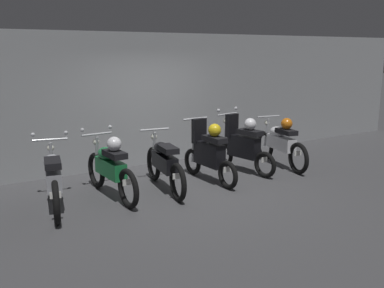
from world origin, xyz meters
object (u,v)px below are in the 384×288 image
at_px(motorbike_slot_2, 164,163).
at_px(motorbike_slot_3, 209,152).
at_px(motorbike_slot_0, 53,178).
at_px(motorbike_slot_4, 243,145).
at_px(motorbike_slot_5, 281,142).
at_px(motorbike_slot_1, 110,167).

height_order(motorbike_slot_2, motorbike_slot_3, motorbike_slot_3).
height_order(motorbike_slot_0, motorbike_slot_3, motorbike_slot_3).
xyz_separation_m(motorbike_slot_0, motorbike_slot_4, (3.86, 0.16, 0.08)).
bearing_deg(motorbike_slot_5, motorbike_slot_3, -176.43).
bearing_deg(motorbike_slot_5, motorbike_slot_2, -177.22).
bearing_deg(motorbike_slot_2, motorbike_slot_4, 6.30).
relative_size(motorbike_slot_1, motorbike_slot_5, 1.01).
bearing_deg(motorbike_slot_0, motorbike_slot_3, -0.65).
height_order(motorbike_slot_1, motorbike_slot_4, motorbike_slot_4).
distance_m(motorbike_slot_1, motorbike_slot_2, 0.98).
bearing_deg(motorbike_slot_3, motorbike_slot_5, 3.57).
bearing_deg(motorbike_slot_1, motorbike_slot_3, -2.47).
distance_m(motorbike_slot_2, motorbike_slot_5, 2.90).
height_order(motorbike_slot_1, motorbike_slot_5, motorbike_slot_1).
height_order(motorbike_slot_4, motorbike_slot_5, motorbike_slot_4).
xyz_separation_m(motorbike_slot_0, motorbike_slot_2, (1.93, -0.05, -0.00)).
bearing_deg(motorbike_slot_0, motorbike_slot_1, 2.99).
bearing_deg(motorbike_slot_0, motorbike_slot_2, -1.57).
relative_size(motorbike_slot_0, motorbike_slot_4, 1.16).
height_order(motorbike_slot_1, motorbike_slot_3, motorbike_slot_3).
height_order(motorbike_slot_3, motorbike_slot_5, motorbike_slot_3).
relative_size(motorbike_slot_1, motorbike_slot_3, 1.16).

